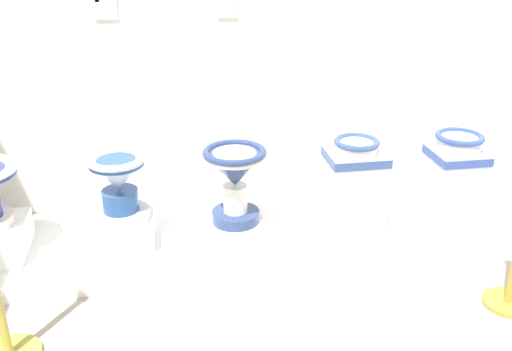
{
  "coord_description": "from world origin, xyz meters",
  "views": [
    {
      "loc": [
        1.64,
        -0.72,
        1.76
      ],
      "look_at": [
        2.12,
        2.22,
        0.45
      ],
      "focal_mm": 38.9,
      "sensor_mm": 36.0,
      "label": 1
    }
  ],
  "objects": [
    {
      "name": "plinth_block_leftmost",
      "position": [
        1.99,
        2.19,
        0.13
      ],
      "size": [
        0.34,
        0.37,
        0.08
      ],
      "primitive_type": "cube",
      "color": "white",
      "rests_on": "display_platform"
    },
    {
      "name": "antique_toilet_squat_floral",
      "position": [
        3.4,
        2.25,
        0.41
      ],
      "size": [
        0.32,
        0.31,
        0.42
      ],
      "color": "silver",
      "rests_on": "plinth_block_squat_floral"
    },
    {
      "name": "plinth_block_pale_glazed",
      "position": [
        2.7,
        2.17,
        0.15
      ],
      "size": [
        0.3,
        0.35,
        0.12
      ],
      "primitive_type": "cube",
      "color": "white",
      "rests_on": "display_platform"
    },
    {
      "name": "antique_toilet_slender_white",
      "position": [
        1.33,
        2.18,
        0.48
      ],
      "size": [
        0.32,
        0.32,
        0.39
      ],
      "color": "silver",
      "rests_on": "plinth_block_slender_white"
    },
    {
      "name": "plinth_block_slender_white",
      "position": [
        1.33,
        2.18,
        0.16
      ],
      "size": [
        0.35,
        0.32,
        0.15
      ],
      "primitive_type": "cube",
      "color": "white",
      "rests_on": "display_platform"
    },
    {
      "name": "info_placard_third",
      "position": [
        2.02,
        2.65,
        1.36
      ],
      "size": [
        0.12,
        0.01,
        0.15
      ],
      "color": "white"
    },
    {
      "name": "display_platform",
      "position": [
        2.0,
        2.22,
        0.04
      ],
      "size": [
        3.49,
        0.84,
        0.09
      ],
      "primitive_type": "cube",
      "color": "white",
      "rests_on": "ground_plane"
    },
    {
      "name": "antique_toilet_pale_glazed",
      "position": [
        2.7,
        2.17,
        0.44
      ],
      "size": [
        0.34,
        0.29,
        0.45
      ],
      "color": "white",
      "rests_on": "plinth_block_pale_glazed"
    },
    {
      "name": "antique_toilet_leftmost",
      "position": [
        1.99,
        2.19,
        0.48
      ],
      "size": [
        0.37,
        0.37,
        0.46
      ],
      "color": "navy",
      "rests_on": "plinth_block_leftmost"
    },
    {
      "name": "info_placard_second",
      "position": [
        1.32,
        2.65,
        1.37
      ],
      "size": [
        0.13,
        0.01,
        0.14
      ],
      "color": "white"
    },
    {
      "name": "plinth_block_squat_floral",
      "position": [
        3.4,
        2.25,
        0.14
      ],
      "size": [
        0.29,
        0.3,
        0.11
      ],
      "primitive_type": "cube",
      "color": "white",
      "rests_on": "display_platform"
    }
  ]
}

